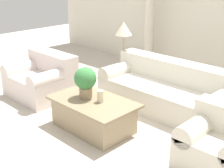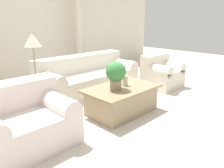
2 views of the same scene
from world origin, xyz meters
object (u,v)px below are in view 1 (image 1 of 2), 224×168
(sofa_long, at_px, (166,90))
(potted_plant, at_px, (85,80))
(coffee_table, at_px, (93,114))
(armchair, at_px, (220,144))
(floor_lamp, at_px, (124,34))
(loveseat, at_px, (42,78))

(sofa_long, bearing_deg, potted_plant, -109.98)
(potted_plant, bearing_deg, sofa_long, 70.02)
(coffee_table, distance_m, armchair, 1.91)
(potted_plant, relative_size, floor_lamp, 0.35)
(floor_lamp, relative_size, armchair, 1.58)
(coffee_table, height_order, armchair, armchair)
(sofa_long, bearing_deg, armchair, -33.97)
(sofa_long, xyz_separation_m, loveseat, (-2.06, -1.19, 0.01))
(loveseat, relative_size, potted_plant, 2.46)
(sofa_long, bearing_deg, loveseat, -149.98)
(loveseat, height_order, floor_lamp, floor_lamp)
(coffee_table, bearing_deg, loveseat, 172.57)
(loveseat, bearing_deg, floor_lamp, 56.94)
(floor_lamp, bearing_deg, armchair, -23.76)
(potted_plant, distance_m, armchair, 2.11)
(loveseat, height_order, potted_plant, potted_plant)
(sofa_long, bearing_deg, floor_lamp, 172.07)
(floor_lamp, xyz_separation_m, armchair, (2.69, -1.19, -0.81))
(sofa_long, xyz_separation_m, armchair, (1.52, -1.02, 0.01))
(loveseat, distance_m, floor_lamp, 1.80)
(loveseat, xyz_separation_m, floor_lamp, (0.88, 1.35, 0.80))
(potted_plant, bearing_deg, armchair, 10.91)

